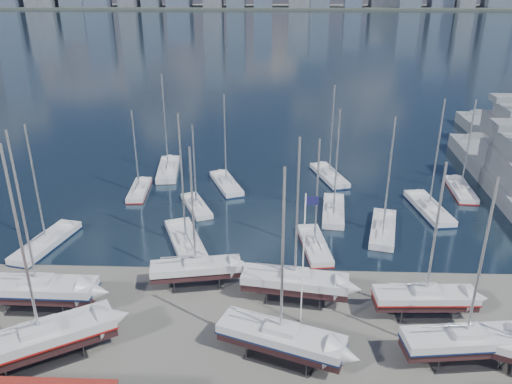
{
  "coord_description": "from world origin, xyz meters",
  "views": [
    {
      "loc": [
        -0.48,
        -46.77,
        28.97
      ],
      "look_at": [
        -2.56,
        8.0,
        5.78
      ],
      "focal_mm": 35.0,
      "sensor_mm": 36.0,
      "label": 1
    }
  ],
  "objects_px": {
    "naval_ship_east": "(512,182)",
    "naval_ship_west": "(506,142)",
    "flagpole": "(305,251)",
    "sailboat_cradle_0": "(38,289)"
  },
  "relations": [
    {
      "from": "naval_ship_east",
      "to": "flagpole",
      "type": "distance_m",
      "value": 45.95
    },
    {
      "from": "naval_ship_east",
      "to": "flagpole",
      "type": "height_order",
      "value": "naval_ship_east"
    },
    {
      "from": "flagpole",
      "to": "sailboat_cradle_0",
      "type": "bearing_deg",
      "value": 177.46
    },
    {
      "from": "naval_ship_west",
      "to": "flagpole",
      "type": "height_order",
      "value": "naval_ship_west"
    },
    {
      "from": "sailboat_cradle_0",
      "to": "flagpole",
      "type": "relative_size",
      "value": 1.37
    },
    {
      "from": "naval_ship_east",
      "to": "naval_ship_west",
      "type": "bearing_deg",
      "value": -17.0
    },
    {
      "from": "naval_ship_east",
      "to": "naval_ship_west",
      "type": "relative_size",
      "value": 1.08
    },
    {
      "from": "naval_ship_east",
      "to": "naval_ship_west",
      "type": "xyz_separation_m",
      "value": [
        7.67,
        20.28,
        0.0
      ]
    },
    {
      "from": "naval_ship_west",
      "to": "flagpole",
      "type": "xyz_separation_m",
      "value": [
        -40.13,
        -52.27,
        5.81
      ]
    },
    {
      "from": "sailboat_cradle_0",
      "to": "naval_ship_east",
      "type": "distance_m",
      "value": 65.13
    }
  ]
}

